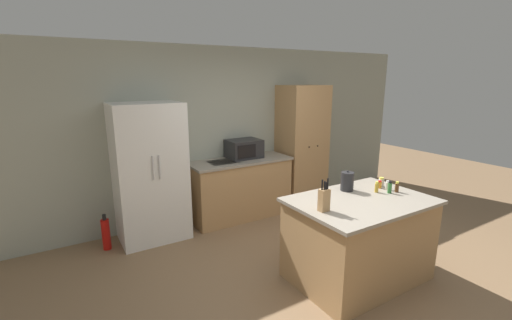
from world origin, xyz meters
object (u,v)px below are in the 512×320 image
(kettle, at_px, (347,181))
(knife_block, at_px, (324,199))
(microwave, at_px, (244,149))
(fire_extinguisher, at_px, (106,234))
(pantry_cabinet, at_px, (302,146))
(refrigerator, at_px, (150,173))
(spice_bottle_short_red, at_px, (379,185))
(spice_bottle_amber_oil, at_px, (387,185))
(spice_bottle_orange_cap, at_px, (377,187))
(spice_bottle_pale_salt, at_px, (397,187))
(spice_bottle_green_herb, at_px, (381,182))
(spice_bottle_tall_dark, at_px, (390,187))

(kettle, bearing_deg, knife_block, -153.21)
(microwave, relative_size, fire_extinguisher, 1.08)
(kettle, bearing_deg, pantry_cabinet, 65.36)
(knife_block, bearing_deg, kettle, 26.79)
(refrigerator, height_order, microwave, refrigerator)
(knife_block, xyz_separation_m, kettle, (0.64, 0.32, -0.01))
(spice_bottle_short_red, distance_m, spice_bottle_amber_oil, 0.09)
(spice_bottle_orange_cap, xyz_separation_m, fire_extinguisher, (-2.56, 2.04, -0.75))
(pantry_cabinet, relative_size, knife_block, 6.31)
(spice_bottle_pale_salt, bearing_deg, kettle, 142.37)
(spice_bottle_green_herb, distance_m, spice_bottle_pale_salt, 0.23)
(spice_bottle_tall_dark, bearing_deg, knife_block, -179.34)
(knife_block, height_order, kettle, knife_block)
(microwave, xyz_separation_m, spice_bottle_short_red, (0.61, -2.08, -0.12))
(knife_block, bearing_deg, spice_bottle_amber_oil, 5.53)
(spice_bottle_orange_cap, bearing_deg, spice_bottle_amber_oil, -0.70)
(spice_bottle_pale_salt, height_order, fire_extinguisher, spice_bottle_pale_salt)
(spice_bottle_tall_dark, height_order, spice_bottle_pale_salt, spice_bottle_tall_dark)
(pantry_cabinet, distance_m, spice_bottle_amber_oil, 2.14)
(spice_bottle_orange_cap, bearing_deg, spice_bottle_pale_salt, -29.16)
(spice_bottle_tall_dark, xyz_separation_m, spice_bottle_amber_oil, (0.08, 0.09, -0.02))
(pantry_cabinet, height_order, fire_extinguisher, pantry_cabinet)
(spice_bottle_tall_dark, bearing_deg, kettle, 136.59)
(spice_bottle_short_red, height_order, spice_bottle_green_herb, spice_bottle_green_herb)
(spice_bottle_pale_salt, relative_size, spice_bottle_orange_cap, 0.97)
(spice_bottle_green_herb, relative_size, spice_bottle_pale_salt, 0.91)
(spice_bottle_short_red, distance_m, fire_extinguisher, 3.42)
(spice_bottle_green_herb, bearing_deg, refrigerator, 137.87)
(spice_bottle_tall_dark, relative_size, spice_bottle_pale_salt, 1.16)
(pantry_cabinet, distance_m, spice_bottle_pale_salt, 2.25)
(refrigerator, height_order, spice_bottle_pale_salt, refrigerator)
(microwave, bearing_deg, pantry_cabinet, -3.86)
(fire_extinguisher, bearing_deg, spice_bottle_short_red, -35.74)
(spice_bottle_green_herb, bearing_deg, spice_bottle_amber_oil, -107.34)
(microwave, distance_m, kettle, 1.96)
(spice_bottle_pale_salt, bearing_deg, spice_bottle_amber_oil, 99.74)
(microwave, height_order, spice_bottle_green_herb, microwave)
(spice_bottle_amber_oil, xyz_separation_m, spice_bottle_orange_cap, (-0.18, 0.00, 0.01))
(spice_bottle_amber_oil, relative_size, spice_bottle_green_herb, 0.96)
(pantry_cabinet, height_order, spice_bottle_pale_salt, pantry_cabinet)
(pantry_cabinet, distance_m, spice_bottle_short_red, 2.06)
(microwave, xyz_separation_m, spice_bottle_pale_salt, (0.66, -2.28, -0.10))
(spice_bottle_short_red, xyz_separation_m, kettle, (-0.38, 0.13, 0.07))
(microwave, bearing_deg, spice_bottle_orange_cap, -78.04)
(spice_bottle_orange_cap, bearing_deg, kettle, 136.32)
(spice_bottle_pale_salt, bearing_deg, fire_extinguisher, 142.08)
(spice_bottle_orange_cap, bearing_deg, refrigerator, 133.23)
(knife_block, xyz_separation_m, spice_bottle_pale_salt, (1.07, -0.01, -0.06))
(spice_bottle_tall_dark, distance_m, spice_bottle_short_red, 0.19)
(fire_extinguisher, bearing_deg, kettle, -37.97)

